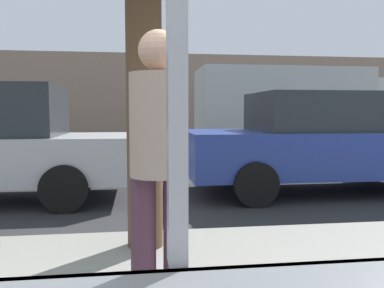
% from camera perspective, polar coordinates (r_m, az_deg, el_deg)
% --- Properties ---
extents(ground_plane, '(60.00, 60.00, 0.00)m').
position_cam_1_polar(ground_plane, '(9.05, -7.02, -3.91)').
color(ground_plane, '#2D2D30').
extents(building_facade_far, '(28.00, 1.20, 4.45)m').
position_cam_1_polar(building_facade_far, '(22.09, -7.51, 6.86)').
color(building_facade_far, gray).
rests_on(building_facade_far, ground).
extents(parked_car_blue, '(4.54, 2.02, 1.65)m').
position_cam_1_polar(parked_car_blue, '(6.99, 18.18, 0.36)').
color(parked_car_blue, '#283D93').
rests_on(parked_car_blue, ground).
extents(box_truck, '(6.87, 2.44, 2.65)m').
position_cam_1_polar(box_truck, '(13.11, 15.79, 5.11)').
color(box_truck, beige).
rests_on(box_truck, ground).
extents(pedestrian, '(0.32, 0.32, 1.63)m').
position_cam_1_polar(pedestrian, '(2.19, -4.71, -2.16)').
color(pedestrian, '#4B2D3D').
rests_on(pedestrian, sidewalk_strip).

